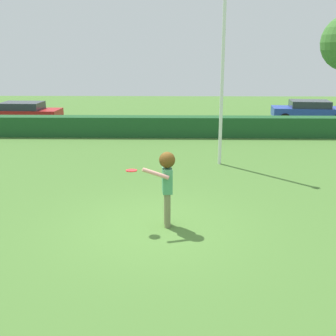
{
  "coord_description": "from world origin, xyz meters",
  "views": [
    {
      "loc": [
        0.48,
        -9.17,
        4.01
      ],
      "look_at": [
        0.28,
        1.08,
        1.15
      ],
      "focal_mm": 44.79,
      "sensor_mm": 36.0,
      "label": 1
    }
  ],
  "objects_px": {
    "person": "(167,178)",
    "parked_car_blue": "(309,110)",
    "frisbee": "(131,170)",
    "lamppost": "(223,60)",
    "parked_car_red": "(23,112)"
  },
  "relations": [
    {
      "from": "person",
      "to": "parked_car_blue",
      "type": "distance_m",
      "value": 17.37
    },
    {
      "from": "frisbee",
      "to": "lamppost",
      "type": "distance_m",
      "value": 6.8
    },
    {
      "from": "frisbee",
      "to": "person",
      "type": "bearing_deg",
      "value": 4.53
    },
    {
      "from": "person",
      "to": "parked_car_red",
      "type": "relative_size",
      "value": 0.42
    },
    {
      "from": "lamppost",
      "to": "parked_car_blue",
      "type": "relative_size",
      "value": 1.57
    },
    {
      "from": "parked_car_red",
      "to": "parked_car_blue",
      "type": "distance_m",
      "value": 16.54
    },
    {
      "from": "lamppost",
      "to": "parked_car_red",
      "type": "xyz_separation_m",
      "value": [
        -10.31,
        8.52,
        -3.05
      ]
    },
    {
      "from": "parked_car_red",
      "to": "parked_car_blue",
      "type": "xyz_separation_m",
      "value": [
        16.5,
        1.14,
        0.0
      ]
    },
    {
      "from": "lamppost",
      "to": "parked_car_red",
      "type": "distance_m",
      "value": 13.72
    },
    {
      "from": "lamppost",
      "to": "parked_car_red",
      "type": "bearing_deg",
      "value": 140.43
    },
    {
      "from": "person",
      "to": "parked_car_red",
      "type": "xyz_separation_m",
      "value": [
        -8.49,
        14.27,
        -0.49
      ]
    },
    {
      "from": "person",
      "to": "lamppost",
      "type": "xyz_separation_m",
      "value": [
        1.82,
        5.75,
        2.55
      ]
    },
    {
      "from": "parked_car_red",
      "to": "parked_car_blue",
      "type": "height_order",
      "value": "same"
    },
    {
      "from": "lamppost",
      "to": "frisbee",
      "type": "bearing_deg",
      "value": -114.3
    },
    {
      "from": "parked_car_blue",
      "to": "person",
      "type": "bearing_deg",
      "value": -117.44
    }
  ]
}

